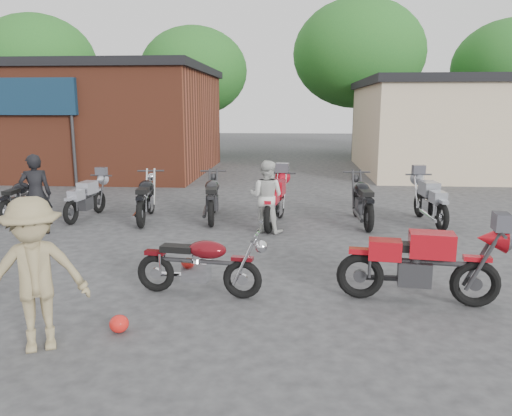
# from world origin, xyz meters

# --- Properties ---
(ground) EXTENTS (90.00, 90.00, 0.00)m
(ground) POSITION_xyz_m (0.00, 0.00, 0.00)
(ground) COLOR #303032
(brick_building) EXTENTS (12.00, 8.00, 4.00)m
(brick_building) POSITION_xyz_m (-9.00, 14.00, 2.00)
(brick_building) COLOR brown
(brick_building) RESTS_ON ground
(stucco_building) EXTENTS (10.00, 8.00, 3.50)m
(stucco_building) POSITION_xyz_m (8.50, 15.00, 1.75)
(stucco_building) COLOR tan
(stucco_building) RESTS_ON ground
(tree_0) EXTENTS (6.56, 6.56, 8.20)m
(tree_0) POSITION_xyz_m (-14.00, 22.00, 4.10)
(tree_0) COLOR #17571E
(tree_0) RESTS_ON ground
(tree_1) EXTENTS (5.92, 5.92, 7.40)m
(tree_1) POSITION_xyz_m (-5.00, 22.00, 3.70)
(tree_1) COLOR #17571E
(tree_1) RESTS_ON ground
(tree_2) EXTENTS (7.04, 7.04, 8.80)m
(tree_2) POSITION_xyz_m (4.00, 22.00, 4.40)
(tree_2) COLOR #17571E
(tree_2) RESTS_ON ground
(tree_3) EXTENTS (6.08, 6.08, 7.60)m
(tree_3) POSITION_xyz_m (12.00, 22.00, 3.80)
(tree_3) COLOR #17571E
(tree_3) RESTS_ON ground
(vintage_motorcycle) EXTENTS (1.86, 0.82, 1.04)m
(vintage_motorcycle) POSITION_xyz_m (-0.66, 0.47, 0.52)
(vintage_motorcycle) COLOR #5A0B11
(vintage_motorcycle) RESTS_ON ground
(sportbike) EXTENTS (2.17, 0.97, 1.22)m
(sportbike) POSITION_xyz_m (2.40, 0.42, 0.61)
(sportbike) COLOR red
(sportbike) RESTS_ON ground
(helmet) EXTENTS (0.27, 0.27, 0.22)m
(helmet) POSITION_xyz_m (-1.43, -0.80, 0.11)
(helmet) COLOR red
(helmet) RESTS_ON ground
(person_dark) EXTENTS (0.74, 0.64, 1.71)m
(person_dark) POSITION_xyz_m (-4.78, 3.70, 0.86)
(person_dark) COLOR black
(person_dark) RESTS_ON ground
(person_light) EXTENTS (0.89, 0.77, 1.56)m
(person_light) POSITION_xyz_m (0.06, 4.26, 0.78)
(person_light) COLOR silver
(person_light) RESTS_ON ground
(person_tan) EXTENTS (1.29, 1.07, 1.74)m
(person_tan) POSITION_xyz_m (-2.17, -1.27, 0.87)
(person_tan) COLOR #8E7D57
(person_tan) RESTS_ON ground
(row_bike_0) EXTENTS (0.76, 1.93, 1.10)m
(row_bike_0) POSITION_xyz_m (-5.99, 5.14, 0.55)
(row_bike_0) COLOR black
(row_bike_0) RESTS_ON ground
(row_bike_1) EXTENTS (0.79, 1.88, 1.06)m
(row_bike_1) POSITION_xyz_m (-4.39, 5.28, 0.53)
(row_bike_1) COLOR #9B9CA9
(row_bike_1) RESTS_ON ground
(row_bike_2) EXTENTS (0.98, 2.17, 1.21)m
(row_bike_2) POSITION_xyz_m (-2.86, 5.15, 0.61)
(row_bike_2) COLOR black
(row_bike_2) RESTS_ON ground
(row_bike_3) EXTENTS (0.93, 2.13, 1.20)m
(row_bike_3) POSITION_xyz_m (-1.30, 5.39, 0.60)
(row_bike_3) COLOR black
(row_bike_3) RESTS_ON ground
(row_bike_4) EXTENTS (0.97, 2.18, 1.22)m
(row_bike_4) POSITION_xyz_m (0.23, 4.93, 0.61)
(row_bike_4) COLOR red
(row_bike_4) RESTS_ON ground
(row_bike_5) EXTENTS (0.80, 2.15, 1.23)m
(row_bike_5) POSITION_xyz_m (2.23, 5.20, 0.61)
(row_bike_5) COLOR black
(row_bike_5) RESTS_ON ground
(row_bike_6) EXTENTS (0.83, 2.06, 1.17)m
(row_bike_6) POSITION_xyz_m (3.79, 5.32, 0.58)
(row_bike_6) COLOR gray
(row_bike_6) RESTS_ON ground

